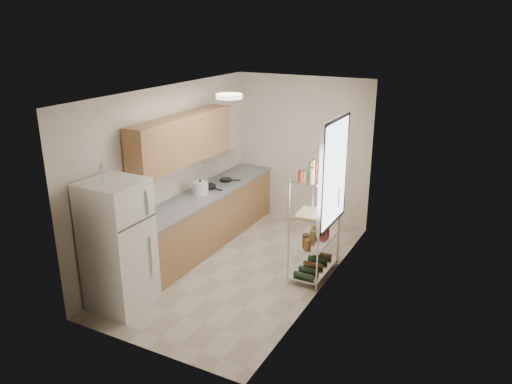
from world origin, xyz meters
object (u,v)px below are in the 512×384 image
refrigerator (118,245)px  frying_pan_large (207,187)px  rice_cooker (200,188)px  espresso_machine (334,195)px  cutting_board (311,214)px

refrigerator → frying_pan_large: 2.25m
rice_cooker → refrigerator: bearing=-88.1°
refrigerator → espresso_machine: refrigerator is taller
rice_cooker → frying_pan_large: 0.31m
refrigerator → rice_cooker: size_ratio=6.82×
refrigerator → cutting_board: (1.90, 1.67, 0.19)m
rice_cooker → frying_pan_large: size_ratio=0.87×
rice_cooker → frying_pan_large: rice_cooker is taller
cutting_board → rice_cooker: bearing=171.9°
frying_pan_large → cutting_board: (2.03, -0.58, 0.10)m
cutting_board → espresso_machine: 0.59m
refrigerator → cutting_board: 2.54m
refrigerator → espresso_machine: size_ratio=6.50×
refrigerator → rice_cooker: refrigerator is taller
refrigerator → cutting_board: bearing=41.2°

